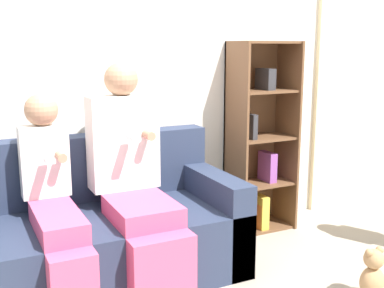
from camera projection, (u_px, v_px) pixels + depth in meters
back_wall at (127, 61)px, 3.21m from camera, size 10.00×0.06×2.55m
curtain_panel at (344, 77)px, 4.01m from camera, size 0.59×0.04×2.23m
couch at (93, 234)px, 2.85m from camera, size 1.71×0.82×0.82m
adult_seated at (134, 172)px, 2.80m from camera, size 0.41×0.76×1.28m
child_seated at (54, 200)px, 2.58m from camera, size 0.27×0.79×1.11m
bookshelf at (259, 145)px, 3.61m from camera, size 0.47×0.32×1.40m
teddy_bear at (373, 274)px, 2.65m from camera, size 0.15×0.12×0.29m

